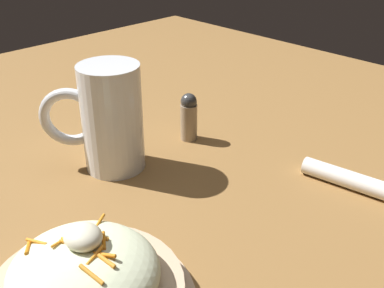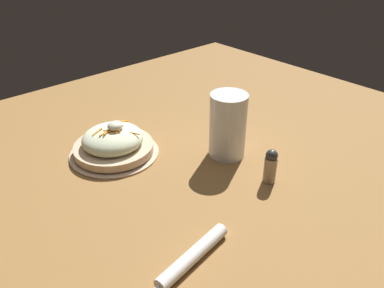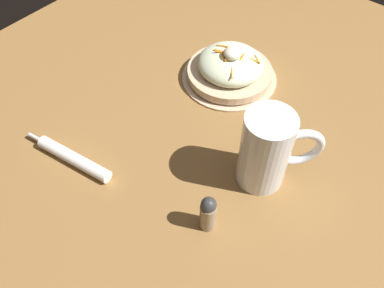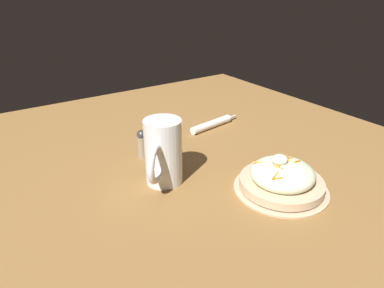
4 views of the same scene
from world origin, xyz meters
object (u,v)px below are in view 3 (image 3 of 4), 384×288
napkin_roll (73,158)px  salt_shaker (208,213)px  beer_mug (266,154)px  salad_plate (230,69)px

napkin_roll → salt_shaker: salt_shaker is taller
beer_mug → napkin_roll: bearing=34.3°
napkin_roll → salt_shaker: 0.29m
salad_plate → beer_mug: (-0.21, 0.18, 0.04)m
beer_mug → salt_shaker: size_ratio=1.96×
napkin_roll → beer_mug: bearing=-145.7°
salad_plate → napkin_roll: size_ratio=1.08×
salad_plate → salt_shaker: (-0.19, 0.32, 0.01)m
salt_shaker → beer_mug: bearing=-96.1°
salad_plate → salt_shaker: bearing=120.4°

